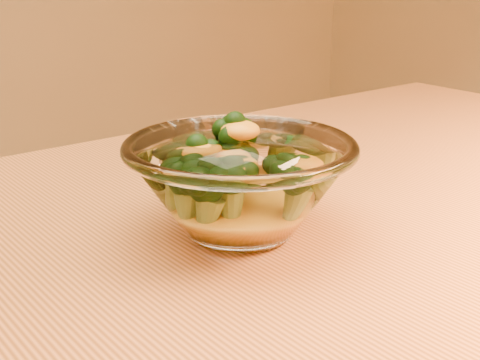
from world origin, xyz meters
TOP-DOWN VIEW (x-y plane):
  - table at (0.00, 0.00)m, footprint 1.20×0.80m
  - glass_bowl at (-0.12, 0.03)m, footprint 0.20×0.20m
  - cheese_sauce at (-0.12, 0.03)m, footprint 0.10×0.10m
  - broccoli_heap at (-0.12, 0.04)m, footprint 0.14×0.15m

SIDE VIEW (x-z plane):
  - table at x=0.00m, z-range 0.28..1.03m
  - cheese_sauce at x=-0.12m, z-range 0.76..0.79m
  - glass_bowl at x=-0.12m, z-range 0.75..0.84m
  - broccoli_heap at x=-0.12m, z-range 0.77..0.85m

